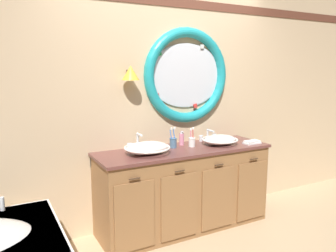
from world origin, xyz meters
TOP-DOWN VIEW (x-y plane):
  - ground_plane at (0.00, 0.00)m, footprint 14.00×14.00m
  - back_wall_assembly at (0.02, 0.58)m, footprint 6.40×0.26m
  - vanity_counter at (0.07, 0.27)m, footprint 1.83×0.60m
  - sink_basin_left at (-0.36, 0.25)m, footprint 0.44×0.44m
  - sink_basin_right at (0.50, 0.25)m, footprint 0.39×0.39m
  - faucet_set_left at (-0.36, 0.47)m, footprint 0.23×0.13m
  - faucet_set_right at (0.50, 0.47)m, footprint 0.23×0.14m
  - toothbrush_holder_left at (-0.02, 0.35)m, footprint 0.08×0.08m
  - toothbrush_holder_right at (0.18, 0.30)m, footprint 0.08×0.08m
  - soap_dispenser at (0.13, 0.42)m, footprint 0.05×0.06m
  - folded_hand_towel at (0.83, 0.11)m, footprint 0.19×0.10m

SIDE VIEW (x-z plane):
  - ground_plane at x=0.00m, z-range 0.00..0.00m
  - vanity_counter at x=0.07m, z-range 0.00..0.85m
  - folded_hand_towel at x=0.83m, z-range 0.85..0.88m
  - sink_basin_right at x=0.50m, z-range 0.85..0.95m
  - faucet_set_right at x=0.50m, z-range 0.84..0.97m
  - toothbrush_holder_right at x=0.18m, z-range 0.80..1.01m
  - toothbrush_holder_left at x=-0.02m, z-range 0.80..1.02m
  - sink_basin_left at x=-0.36m, z-range 0.85..0.97m
  - faucet_set_left at x=-0.36m, z-range 0.83..1.00m
  - soap_dispenser at x=0.13m, z-range 0.84..0.99m
  - back_wall_assembly at x=0.02m, z-range 0.03..2.63m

